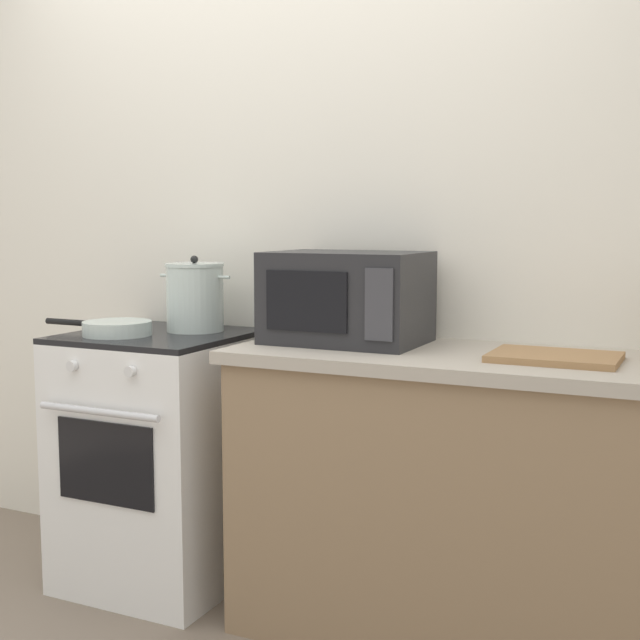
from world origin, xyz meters
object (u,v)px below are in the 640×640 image
(stock_pot, at_px, (195,297))
(frying_pan, at_px, (116,328))
(stove, at_px, (160,458))
(cutting_board, at_px, (555,357))
(microwave, at_px, (347,297))

(stock_pot, distance_m, frying_pan, 0.31)
(stove, distance_m, cutting_board, 1.47)
(stove, relative_size, stock_pot, 3.09)
(stock_pot, distance_m, microwave, 0.62)
(stock_pot, height_order, frying_pan, stock_pot)
(stove, xyz_separation_m, frying_pan, (-0.10, -0.11, 0.48))
(frying_pan, bearing_deg, stove, 47.01)
(stove, relative_size, frying_pan, 2.08)
(stock_pot, xyz_separation_m, microwave, (0.62, -0.03, 0.03))
(stove, height_order, microwave, microwave)
(frying_pan, xyz_separation_m, cutting_board, (1.50, 0.11, -0.02))
(microwave, distance_m, cutting_board, 0.71)
(frying_pan, relative_size, microwave, 0.88)
(cutting_board, bearing_deg, microwave, 173.54)
(stock_pot, bearing_deg, cutting_board, -4.77)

